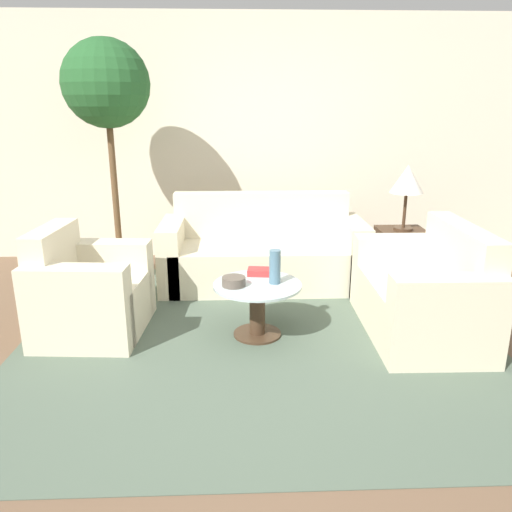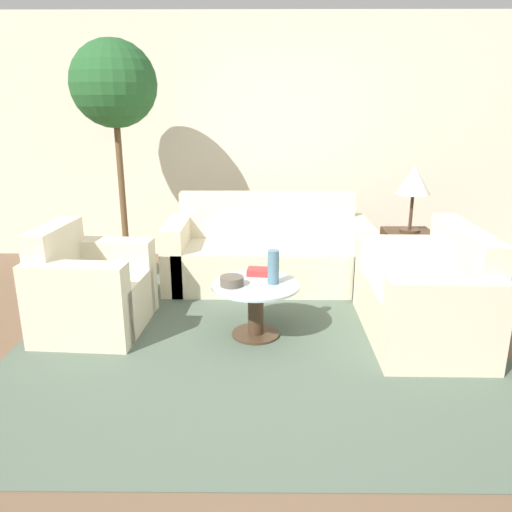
{
  "view_description": "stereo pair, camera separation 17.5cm",
  "coord_description": "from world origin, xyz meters",
  "px_view_note": "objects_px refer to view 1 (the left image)",
  "views": [
    {
      "loc": [
        -0.05,
        -2.77,
        1.67
      ],
      "look_at": [
        0.09,
        0.91,
        0.55
      ],
      "focal_mm": 35.0,
      "sensor_mm": 36.0,
      "label": 1
    },
    {
      "loc": [
        0.12,
        -2.77,
        1.67
      ],
      "look_at": [
        0.09,
        0.91,
        0.55
      ],
      "focal_mm": 35.0,
      "sensor_mm": 36.0,
      "label": 2
    }
  ],
  "objects_px": {
    "sofa_main": "(262,254)",
    "vase": "(275,267)",
    "potted_plant": "(107,100)",
    "armchair": "(86,296)",
    "book_stack": "(259,272)",
    "loveseat": "(428,297)",
    "bowl": "(234,281)",
    "table_lamp": "(407,181)",
    "coffee_table": "(257,302)"
  },
  "relations": [
    {
      "from": "loveseat",
      "to": "coffee_table",
      "type": "xyz_separation_m",
      "value": [
        -1.28,
        -0.01,
        -0.02
      ]
    },
    {
      "from": "sofa_main",
      "to": "loveseat",
      "type": "distance_m",
      "value": 1.67
    },
    {
      "from": "sofa_main",
      "to": "table_lamp",
      "type": "bearing_deg",
      "value": -4.3
    },
    {
      "from": "sofa_main",
      "to": "vase",
      "type": "distance_m",
      "value": 1.2
    },
    {
      "from": "sofa_main",
      "to": "table_lamp",
      "type": "height_order",
      "value": "table_lamp"
    },
    {
      "from": "loveseat",
      "to": "book_stack",
      "type": "bearing_deg",
      "value": -98.06
    },
    {
      "from": "sofa_main",
      "to": "loveseat",
      "type": "xyz_separation_m",
      "value": [
        1.18,
        -1.17,
        0.0
      ]
    },
    {
      "from": "armchair",
      "to": "loveseat",
      "type": "height_order",
      "value": "loveseat"
    },
    {
      "from": "coffee_table",
      "to": "book_stack",
      "type": "bearing_deg",
      "value": 83.41
    },
    {
      "from": "sofa_main",
      "to": "bowl",
      "type": "xyz_separation_m",
      "value": [
        -0.27,
        -1.22,
        0.16
      ]
    },
    {
      "from": "loveseat",
      "to": "coffee_table",
      "type": "distance_m",
      "value": 1.28
    },
    {
      "from": "sofa_main",
      "to": "potted_plant",
      "type": "bearing_deg",
      "value": 173.41
    },
    {
      "from": "coffee_table",
      "to": "potted_plant",
      "type": "distance_m",
      "value": 2.36
    },
    {
      "from": "armchair",
      "to": "vase",
      "type": "xyz_separation_m",
      "value": [
        1.42,
        -0.12,
        0.25
      ]
    },
    {
      "from": "loveseat",
      "to": "bowl",
      "type": "height_order",
      "value": "loveseat"
    },
    {
      "from": "loveseat",
      "to": "book_stack",
      "type": "height_order",
      "value": "loveseat"
    },
    {
      "from": "armchair",
      "to": "vase",
      "type": "height_order",
      "value": "armchair"
    },
    {
      "from": "potted_plant",
      "to": "book_stack",
      "type": "xyz_separation_m",
      "value": [
        1.33,
        -1.14,
        -1.27
      ]
    },
    {
      "from": "potted_plant",
      "to": "vase",
      "type": "relative_size",
      "value": 8.92
    },
    {
      "from": "bowl",
      "to": "coffee_table",
      "type": "bearing_deg",
      "value": 11.24
    },
    {
      "from": "armchair",
      "to": "table_lamp",
      "type": "relative_size",
      "value": 1.49
    },
    {
      "from": "armchair",
      "to": "book_stack",
      "type": "height_order",
      "value": "armchair"
    },
    {
      "from": "bowl",
      "to": "book_stack",
      "type": "xyz_separation_m",
      "value": [
        0.2,
        0.24,
        -0.01
      ]
    },
    {
      "from": "armchair",
      "to": "bowl",
      "type": "bearing_deg",
      "value": -94.44
    },
    {
      "from": "table_lamp",
      "to": "book_stack",
      "type": "bearing_deg",
      "value": -147.92
    },
    {
      "from": "vase",
      "to": "book_stack",
      "type": "relative_size",
      "value": 1.3
    },
    {
      "from": "coffee_table",
      "to": "book_stack",
      "type": "distance_m",
      "value": 0.27
    },
    {
      "from": "table_lamp",
      "to": "armchair",
      "type": "bearing_deg",
      "value": -160.63
    },
    {
      "from": "armchair",
      "to": "vase",
      "type": "distance_m",
      "value": 1.44
    },
    {
      "from": "sofa_main",
      "to": "coffee_table",
      "type": "bearing_deg",
      "value": -94.81
    },
    {
      "from": "armchair",
      "to": "coffee_table",
      "type": "height_order",
      "value": "armchair"
    },
    {
      "from": "armchair",
      "to": "book_stack",
      "type": "xyz_separation_m",
      "value": [
        1.31,
        0.08,
        0.15
      ]
    },
    {
      "from": "loveseat",
      "to": "book_stack",
      "type": "xyz_separation_m",
      "value": [
        -1.26,
        0.2,
        0.15
      ]
    },
    {
      "from": "vase",
      "to": "book_stack",
      "type": "bearing_deg",
      "value": 118.47
    },
    {
      "from": "table_lamp",
      "to": "bowl",
      "type": "bearing_deg",
      "value": -144.99
    },
    {
      "from": "book_stack",
      "to": "sofa_main",
      "type": "bearing_deg",
      "value": 92.42
    },
    {
      "from": "sofa_main",
      "to": "loveseat",
      "type": "relative_size",
      "value": 1.53
    },
    {
      "from": "sofa_main",
      "to": "book_stack",
      "type": "relative_size",
      "value": 9.88
    },
    {
      "from": "sofa_main",
      "to": "loveseat",
      "type": "bearing_deg",
      "value": -44.7
    },
    {
      "from": "armchair",
      "to": "bowl",
      "type": "distance_m",
      "value": 1.14
    },
    {
      "from": "sofa_main",
      "to": "armchair",
      "type": "relative_size",
      "value": 2.11
    },
    {
      "from": "loveseat",
      "to": "coffee_table",
      "type": "height_order",
      "value": "loveseat"
    },
    {
      "from": "loveseat",
      "to": "coffee_table",
      "type": "bearing_deg",
      "value": -88.74
    },
    {
      "from": "loveseat",
      "to": "vase",
      "type": "bearing_deg",
      "value": -89.35
    },
    {
      "from": "sofa_main",
      "to": "vase",
      "type": "height_order",
      "value": "sofa_main"
    },
    {
      "from": "sofa_main",
      "to": "armchair",
      "type": "distance_m",
      "value": 1.74
    },
    {
      "from": "coffee_table",
      "to": "book_stack",
      "type": "relative_size",
      "value": 3.38
    },
    {
      "from": "armchair",
      "to": "potted_plant",
      "type": "xyz_separation_m",
      "value": [
        -0.02,
        1.21,
        1.42
      ]
    },
    {
      "from": "vase",
      "to": "bowl",
      "type": "bearing_deg",
      "value": -170.98
    },
    {
      "from": "potted_plant",
      "to": "bowl",
      "type": "xyz_separation_m",
      "value": [
        1.13,
        -1.38,
        -1.26
      ]
    }
  ]
}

